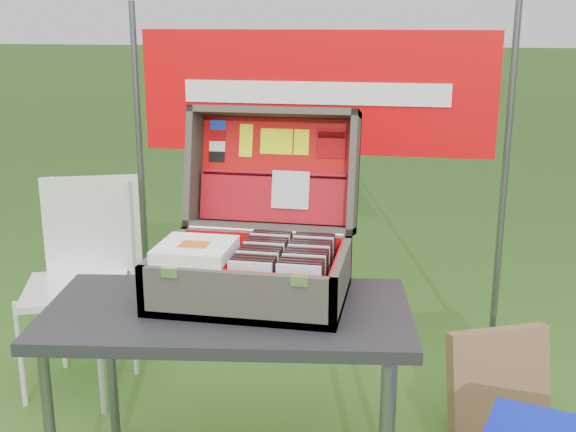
% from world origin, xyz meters
% --- Properties ---
extents(table, '(1.24, 0.74, 0.73)m').
position_xyz_m(table, '(-0.10, -0.06, 0.36)').
color(table, black).
rests_on(table, ground).
extents(table_top, '(1.24, 0.74, 0.04)m').
position_xyz_m(table_top, '(-0.10, -0.06, 0.71)').
color(table_top, black).
rests_on(table_top, ground).
extents(table_leg_bl, '(0.04, 0.04, 0.69)m').
position_xyz_m(table_leg_bl, '(-0.63, 0.17, 0.34)').
color(table_leg_bl, '#59595B').
rests_on(table_leg_bl, ground).
extents(table_leg_br, '(0.04, 0.04, 0.69)m').
position_xyz_m(table_leg_br, '(0.42, 0.17, 0.34)').
color(table_leg_br, '#59595B').
rests_on(table_leg_br, ground).
extents(suitcase, '(0.62, 0.60, 0.58)m').
position_xyz_m(suitcase, '(-0.05, 0.09, 1.02)').
color(suitcase, '#4F4A3F').
rests_on(suitcase, table).
extents(suitcase_base_bottom, '(0.62, 0.44, 0.02)m').
position_xyz_m(suitcase_base_bottom, '(-0.05, 0.03, 0.74)').
color(suitcase_base_bottom, '#4F4A3F').
rests_on(suitcase_base_bottom, table_top).
extents(suitcase_base_wall_front, '(0.62, 0.02, 0.17)m').
position_xyz_m(suitcase_base_wall_front, '(-0.05, -0.18, 0.81)').
color(suitcase_base_wall_front, '#4F4A3F').
rests_on(suitcase_base_wall_front, table_top).
extents(suitcase_base_wall_back, '(0.62, 0.02, 0.17)m').
position_xyz_m(suitcase_base_wall_back, '(-0.05, 0.24, 0.81)').
color(suitcase_base_wall_back, '#4F4A3F').
rests_on(suitcase_base_wall_back, table_top).
extents(suitcase_base_wall_left, '(0.02, 0.44, 0.17)m').
position_xyz_m(suitcase_base_wall_left, '(-0.34, 0.03, 0.81)').
color(suitcase_base_wall_left, '#4F4A3F').
rests_on(suitcase_base_wall_left, table_top).
extents(suitcase_base_wall_right, '(0.02, 0.44, 0.17)m').
position_xyz_m(suitcase_base_wall_right, '(0.25, 0.03, 0.81)').
color(suitcase_base_wall_right, '#4F4A3F').
rests_on(suitcase_base_wall_right, table_top).
extents(suitcase_liner_floor, '(0.57, 0.39, 0.01)m').
position_xyz_m(suitcase_liner_floor, '(-0.05, 0.03, 0.76)').
color(suitcase_liner_floor, '#C61200').
rests_on(suitcase_liner_floor, suitcase_base_bottom).
extents(suitcase_latch_left, '(0.05, 0.01, 0.03)m').
position_xyz_m(suitcase_latch_left, '(-0.25, -0.19, 0.89)').
color(suitcase_latch_left, silver).
rests_on(suitcase_latch_left, suitcase_base_wall_front).
extents(suitcase_latch_right, '(0.05, 0.01, 0.03)m').
position_xyz_m(suitcase_latch_right, '(0.15, -0.19, 0.89)').
color(suitcase_latch_right, silver).
rests_on(suitcase_latch_right, suitcase_base_wall_front).
extents(suitcase_hinge, '(0.56, 0.02, 0.02)m').
position_xyz_m(suitcase_hinge, '(-0.05, 0.25, 0.90)').
color(suitcase_hinge, silver).
rests_on(suitcase_hinge, suitcase_base_wall_back).
extents(suitcase_lid_back, '(0.62, 0.13, 0.44)m').
position_xyz_m(suitcase_lid_back, '(-0.05, 0.45, 1.07)').
color(suitcase_lid_back, '#4F4A3F').
rests_on(suitcase_lid_back, suitcase_base_wall_back).
extents(suitcase_lid_rim_far, '(0.62, 0.17, 0.06)m').
position_xyz_m(suitcase_lid_rim_far, '(-0.05, 0.43, 1.29)').
color(suitcase_lid_rim_far, '#4F4A3F').
rests_on(suitcase_lid_rim_far, suitcase_lid_back).
extents(suitcase_lid_rim_near, '(0.62, 0.17, 0.06)m').
position_xyz_m(suitcase_lid_rim_near, '(-0.05, 0.34, 0.89)').
color(suitcase_lid_rim_near, '#4F4A3F').
rests_on(suitcase_lid_rim_near, suitcase_lid_back).
extents(suitcase_lid_rim_left, '(0.02, 0.26, 0.47)m').
position_xyz_m(suitcase_lid_rim_left, '(-0.34, 0.39, 1.09)').
color(suitcase_lid_rim_left, '#4F4A3F').
rests_on(suitcase_lid_rim_left, suitcase_lid_back).
extents(suitcase_lid_rim_right, '(0.02, 0.26, 0.47)m').
position_xyz_m(suitcase_lid_rim_right, '(0.25, 0.39, 1.09)').
color(suitcase_lid_rim_right, '#4F4A3F').
rests_on(suitcase_lid_rim_right, suitcase_lid_back).
extents(suitcase_lid_liner, '(0.57, 0.10, 0.38)m').
position_xyz_m(suitcase_lid_liner, '(-0.05, 0.44, 1.08)').
color(suitcase_lid_liner, '#C61200').
rests_on(suitcase_lid_liner, suitcase_lid_back).
extents(suitcase_liner_wall_front, '(0.57, 0.01, 0.14)m').
position_xyz_m(suitcase_liner_wall_front, '(-0.05, -0.16, 0.82)').
color(suitcase_liner_wall_front, '#C61200').
rests_on(suitcase_liner_wall_front, suitcase_base_bottom).
extents(suitcase_liner_wall_back, '(0.57, 0.01, 0.14)m').
position_xyz_m(suitcase_liner_wall_back, '(-0.05, 0.23, 0.82)').
color(suitcase_liner_wall_back, '#C61200').
rests_on(suitcase_liner_wall_back, suitcase_base_bottom).
extents(suitcase_liner_wall_left, '(0.01, 0.39, 0.14)m').
position_xyz_m(suitcase_liner_wall_left, '(-0.33, 0.03, 0.82)').
color(suitcase_liner_wall_left, '#C61200').
rests_on(suitcase_liner_wall_left, suitcase_base_bottom).
extents(suitcase_liner_wall_right, '(0.01, 0.39, 0.14)m').
position_xyz_m(suitcase_liner_wall_right, '(0.24, 0.03, 0.82)').
color(suitcase_liner_wall_right, '#C61200').
rests_on(suitcase_liner_wall_right, suitcase_base_bottom).
extents(suitcase_lid_pocket, '(0.55, 0.07, 0.18)m').
position_xyz_m(suitcase_lid_pocket, '(-0.05, 0.40, 0.98)').
color(suitcase_lid_pocket, '#A20C15').
rests_on(suitcase_lid_pocket, suitcase_lid_liner).
extents(suitcase_pocket_edge, '(0.54, 0.02, 0.02)m').
position_xyz_m(suitcase_pocket_edge, '(-0.05, 0.41, 1.07)').
color(suitcase_pocket_edge, '#A20C15').
rests_on(suitcase_pocket_edge, suitcase_lid_pocket).
extents(suitcase_pocket_cd, '(0.14, 0.04, 0.14)m').
position_xyz_m(suitcase_pocket_cd, '(0.02, 0.39, 1.02)').
color(suitcase_pocket_cd, silver).
rests_on(suitcase_pocket_cd, suitcase_lid_pocket).
extents(lid_sticker_cc_a, '(0.06, 0.01, 0.04)m').
position_xyz_m(lid_sticker_cc_a, '(-0.27, 0.47, 1.24)').
color(lid_sticker_cc_a, '#1933B2').
rests_on(lid_sticker_cc_a, suitcase_lid_liner).
extents(lid_sticker_cc_b, '(0.06, 0.01, 0.04)m').
position_xyz_m(lid_sticker_cc_b, '(-0.27, 0.46, 1.20)').
color(lid_sticker_cc_b, '#A30205').
rests_on(lid_sticker_cc_b, suitcase_lid_liner).
extents(lid_sticker_cc_c, '(0.06, 0.01, 0.04)m').
position_xyz_m(lid_sticker_cc_c, '(-0.27, 0.45, 1.16)').
color(lid_sticker_cc_c, white).
rests_on(lid_sticker_cc_c, suitcase_lid_liner).
extents(lid_sticker_cc_d, '(0.06, 0.01, 0.04)m').
position_xyz_m(lid_sticker_cc_d, '(-0.27, 0.44, 1.12)').
color(lid_sticker_cc_d, black).
rests_on(lid_sticker_cc_d, suitcase_lid_liner).
extents(lid_card_neon_tall, '(0.05, 0.03, 0.12)m').
position_xyz_m(lid_card_neon_tall, '(-0.16, 0.46, 1.18)').
color(lid_card_neon_tall, '#ECF40C').
rests_on(lid_card_neon_tall, suitcase_lid_liner).
extents(lid_card_neon_main, '(0.12, 0.02, 0.09)m').
position_xyz_m(lid_card_neon_main, '(-0.05, 0.46, 1.18)').
color(lid_card_neon_main, '#ECF40C').
rests_on(lid_card_neon_main, suitcase_lid_liner).
extents(lid_card_neon_small, '(0.06, 0.02, 0.09)m').
position_xyz_m(lid_card_neon_small, '(0.05, 0.46, 1.18)').
color(lid_card_neon_small, '#ECF40C').
rests_on(lid_card_neon_small, suitcase_lid_liner).
extents(lid_sticker_band, '(0.11, 0.03, 0.11)m').
position_xyz_m(lid_sticker_band, '(0.16, 0.46, 1.18)').
color(lid_sticker_band, '#A30205').
rests_on(lid_sticker_band, suitcase_lid_liner).
extents(lid_sticker_band_bar, '(0.10, 0.01, 0.02)m').
position_xyz_m(lid_sticker_band_bar, '(0.16, 0.46, 1.21)').
color(lid_sticker_band_bar, black).
rests_on(lid_sticker_band_bar, suitcase_lid_liner).
extents(cd_left_0, '(0.14, 0.01, 0.16)m').
position_xyz_m(cd_left_0, '(-0.01, -0.14, 0.84)').
color(cd_left_0, silver).
rests_on(cd_left_0, suitcase_liner_floor).
extents(cd_left_1, '(0.14, 0.01, 0.16)m').
position_xyz_m(cd_left_1, '(-0.01, -0.11, 0.84)').
color(cd_left_1, black).
rests_on(cd_left_1, suitcase_liner_floor).
extents(cd_left_2, '(0.14, 0.01, 0.16)m').
position_xyz_m(cd_left_2, '(-0.01, -0.09, 0.84)').
color(cd_left_2, black).
rests_on(cd_left_2, suitcase_liner_floor).
extents(cd_left_3, '(0.14, 0.01, 0.16)m').
position_xyz_m(cd_left_3, '(-0.01, -0.07, 0.84)').
color(cd_left_3, black).
rests_on(cd_left_3, suitcase_liner_floor).
extents(cd_left_4, '(0.14, 0.01, 0.16)m').
position_xyz_m(cd_left_4, '(-0.01, -0.04, 0.84)').
color(cd_left_4, silver).
rests_on(cd_left_4, suitcase_liner_floor).
extents(cd_left_5, '(0.14, 0.01, 0.16)m').
position_xyz_m(cd_left_5, '(-0.01, -0.02, 0.84)').
color(cd_left_5, black).
rests_on(cd_left_5, suitcase_liner_floor).
extents(cd_left_6, '(0.14, 0.01, 0.16)m').
position_xyz_m(cd_left_6, '(-0.01, 0.01, 0.84)').
color(cd_left_6, black).
rests_on(cd_left_6, suitcase_liner_floor).
extents(cd_left_7, '(0.14, 0.01, 0.16)m').
position_xyz_m(cd_left_7, '(-0.01, 0.03, 0.84)').
color(cd_left_7, black).
rests_on(cd_left_7, suitcase_liner_floor).
extents(cd_left_8, '(0.14, 0.01, 0.16)m').
position_xyz_m(cd_left_8, '(-0.01, 0.06, 0.84)').
color(cd_left_8, silver).
rests_on(cd_left_8, suitcase_liner_floor).
extents(cd_left_9, '(0.14, 0.01, 0.16)m').
position_xyz_m(cd_left_9, '(-0.01, 0.08, 0.84)').
color(cd_left_9, black).
rests_on(cd_left_9, suitcase_liner_floor).
extents(cd_left_10, '(0.14, 0.01, 0.16)m').
position_xyz_m(cd_left_10, '(-0.01, 0.10, 0.84)').
color(cd_left_10, black).
rests_on(cd_left_10, suitcase_liner_floor).
extents(cd_left_11, '(0.14, 0.01, 0.16)m').
position_xyz_m(cd_left_11, '(-0.01, 0.13, 0.84)').
color(cd_left_11, black).
rests_on(cd_left_11, suitcase_liner_floor).
extents(cd_left_12, '(0.14, 0.01, 0.16)m').
position_xyz_m(cd_left_12, '(-0.01, 0.15, 0.84)').
color(cd_left_12, silver).
rests_on(cd_left_12, suitcase_liner_floor).
extents(cd_left_13, '(0.14, 0.01, 0.16)m').
position_xyz_m(cd_left_13, '(-0.01, 0.18, 0.84)').
color(cd_left_13, black).
rests_on(cd_left_13, suitcase_liner_floor).
extents(cd_left_14, '(0.14, 0.01, 0.16)m').
position_xyz_m(cd_left_14, '(-0.01, 0.20, 0.84)').
color(cd_left_14, black).
rests_on(cd_left_14, suitcase_liner_floor).
extents(cd_right_0, '(0.14, 0.01, 0.16)m').
position_xyz_m(cd_right_0, '(0.14, -0.14, 0.84)').
color(cd_right_0, silver).
rests_on(cd_right_0, suitcase_liner_floor).
extents(cd_right_1, '(0.14, 0.01, 0.16)m').
position_xyz_m(cd_right_1, '(0.14, -0.11, 0.84)').
color(cd_right_1, black).
rests_on(cd_right_1, suitcase_liner_floor).
extents(cd_right_2, '(0.14, 0.01, 0.16)m').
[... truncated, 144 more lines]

